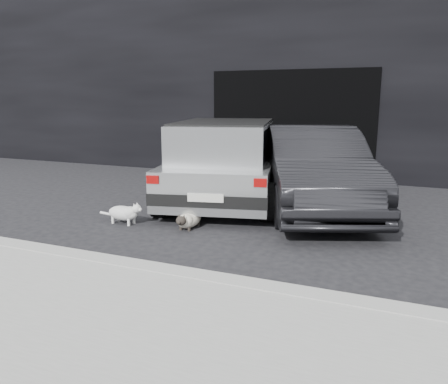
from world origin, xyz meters
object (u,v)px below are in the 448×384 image
at_px(silver_hatchback, 226,158).
at_px(cat_white, 125,213).
at_px(second_car, 313,168).
at_px(cat_siamese, 188,220).

relative_size(silver_hatchback, cat_white, 5.62).
bearing_deg(second_car, cat_siamese, -147.59).
bearing_deg(cat_white, cat_siamese, 102.35).
xyz_separation_m(silver_hatchback, cat_white, (-0.84, -2.12, -0.65)).
distance_m(silver_hatchback, cat_siamese, 2.10).
height_order(silver_hatchback, cat_white, silver_hatchback).
relative_size(silver_hatchback, second_car, 1.01).
bearing_deg(second_car, silver_hatchback, 159.05).
height_order(silver_hatchback, second_car, silver_hatchback).
height_order(silver_hatchback, cat_siamese, silver_hatchback).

